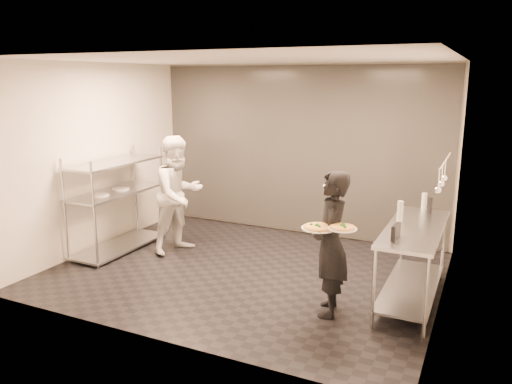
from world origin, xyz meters
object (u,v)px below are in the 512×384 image
at_px(prep_counter, 413,251).
at_px(pizza_plate_near, 318,227).
at_px(chef, 179,195).
at_px(salad_plate, 335,185).
at_px(pos_monitor, 396,232).
at_px(bottle_clear, 424,201).
at_px(waiter, 331,244).
at_px(pizza_plate_far, 342,227).
at_px(bottle_dark, 430,205).
at_px(bottle_green, 400,211).
at_px(pass_rack, 117,200).

xyz_separation_m(prep_counter, pizza_plate_near, (-0.86, -0.90, 0.42)).
height_order(chef, salad_plate, chef).
height_order(pos_monitor, bottle_clear, bottle_clear).
bearing_deg(bottle_clear, chef, -172.31).
height_order(waiter, salad_plate, waiter).
bearing_deg(prep_counter, salad_plate, -157.22).
bearing_deg(bottle_clear, pizza_plate_far, -108.36).
distance_m(prep_counter, bottle_dark, 0.78).
relative_size(pizza_plate_far, bottle_dark, 1.47).
distance_m(prep_counter, pizza_plate_far, 1.21).
height_order(pos_monitor, bottle_green, bottle_green).
bearing_deg(pizza_plate_near, bottle_green, 57.40).
height_order(prep_counter, salad_plate, salad_plate).
bearing_deg(pizza_plate_near, bottle_dark, 59.21).
bearing_deg(pass_rack, pizza_plate_near, -14.48).
bearing_deg(pizza_plate_far, pos_monitor, 39.49).
bearing_deg(pizza_plate_near, bottle_clear, 63.47).
distance_m(waiter, pizza_plate_near, 0.33).
distance_m(salad_plate, bottle_green, 0.89).
bearing_deg(chef, pizza_plate_near, -97.48).
height_order(chef, bottle_clear, chef).
xyz_separation_m(chef, bottle_dark, (3.52, 0.33, 0.14)).
xyz_separation_m(prep_counter, bottle_green, (-0.20, 0.13, 0.42)).
distance_m(pizza_plate_far, bottle_clear, 1.84).
relative_size(prep_counter, bottle_dark, 8.93).
distance_m(prep_counter, pos_monitor, 0.68).
bearing_deg(pizza_plate_far, pizza_plate_near, 170.13).
height_order(pass_rack, bottle_clear, pass_rack).
relative_size(pass_rack, pizza_plate_near, 4.49).
bearing_deg(bottle_green, pizza_plate_far, -109.94).
bearing_deg(chef, pass_rack, 128.98).
height_order(waiter, bottle_green, waiter).
xyz_separation_m(prep_counter, bottle_clear, (-0.01, 0.80, 0.41)).
bearing_deg(pizza_plate_near, pizza_plate_far, -9.87).
bearing_deg(pos_monitor, bottle_dark, 86.23).
height_order(prep_counter, bottle_dark, bottle_dark).
bearing_deg(pos_monitor, salad_plate, 169.77).
relative_size(salad_plate, bottle_clear, 1.23).
xyz_separation_m(prep_counter, chef, (-3.44, 0.34, 0.25)).
bearing_deg(bottle_green, pass_rack, -178.11).
bearing_deg(pos_monitor, bottle_clear, 90.69).
xyz_separation_m(waiter, pizza_plate_far, (0.19, -0.26, 0.28)).
bearing_deg(pass_rack, bottle_dark, 8.68).
relative_size(waiter, bottle_green, 6.59).
bearing_deg(waiter, chef, -126.25).
distance_m(prep_counter, pizza_plate_near, 1.31).
xyz_separation_m(salad_plate, bottle_clear, (0.84, 1.16, -0.37)).
height_order(waiter, pizza_plate_near, waiter).
distance_m(pos_monitor, bottle_dark, 1.25).
bearing_deg(pass_rack, prep_counter, 0.03).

